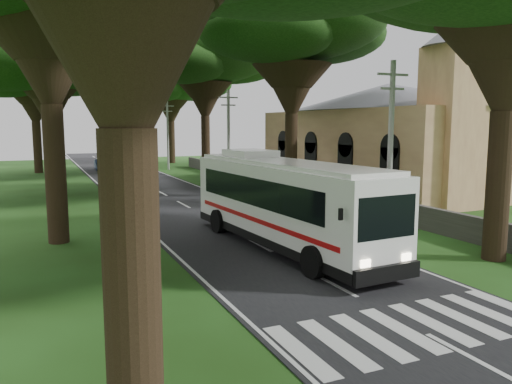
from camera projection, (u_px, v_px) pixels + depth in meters
ground at (367, 303)px, 14.79m from camera, size 140.00×140.00×0.00m
road at (165, 195)px, 37.44m from camera, size 8.00×120.00×0.04m
crosswalk at (414, 328)px, 12.98m from camera, size 8.00×3.00×0.01m
property_wall at (278, 183)px, 40.07m from camera, size 0.35×50.00×1.20m
church at (389, 129)px, 40.82m from camera, size 14.00×24.00×11.60m
pole_near at (390, 149)px, 21.87m from camera, size 1.60×0.24×8.00m
pole_mid at (229, 138)px, 39.99m from camera, size 1.60×0.24×8.00m
pole_far at (168, 134)px, 58.11m from camera, size 1.60×0.24×8.00m
tree_l_midb at (47, 48)px, 37.48m from camera, size 15.74×15.74×14.40m
tree_l_far at (33, 68)px, 53.35m from camera, size 15.27×15.27×14.64m
tree_r_mida at (292, 24)px, 34.49m from camera, size 13.09×13.09×15.15m
tree_r_midb at (204, 53)px, 50.56m from camera, size 15.15×15.15×15.77m
tree_r_far at (170, 78)px, 67.40m from camera, size 15.29×15.29×14.79m
coach_bus at (283, 201)px, 21.26m from camera, size 3.61×12.85×3.75m
distant_car_a at (124, 171)px, 49.39m from camera, size 2.55×3.99×1.26m
distant_car_b at (101, 164)px, 58.30m from camera, size 1.40×3.70×1.21m
distant_car_c at (110, 158)px, 70.13m from camera, size 2.02×4.49×1.28m
pedestrian at (144, 262)px, 16.47m from camera, size 0.38×0.56×1.52m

